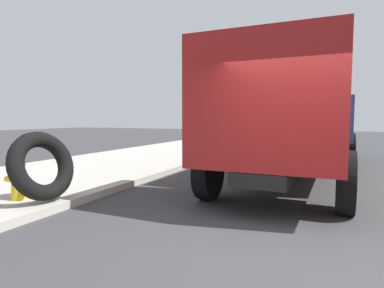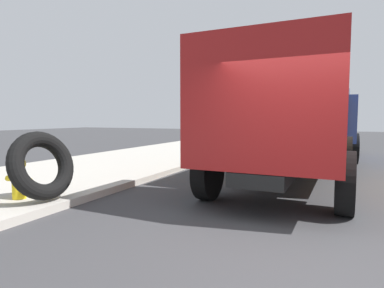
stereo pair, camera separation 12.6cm
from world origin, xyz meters
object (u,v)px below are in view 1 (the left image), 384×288
at_px(fire_hydrant, 18,177).
at_px(dump_truck_orange, 289,119).
at_px(loose_tire, 42,166).
at_px(dump_truck_blue, 315,119).

relative_size(fire_hydrant, dump_truck_orange, 0.11).
bearing_deg(fire_hydrant, dump_truck_orange, -46.50).
xyz_separation_m(loose_tire, dump_truck_orange, (3.97, -3.75, 0.82)).
distance_m(dump_truck_orange, dump_truck_blue, 7.28).
distance_m(loose_tire, dump_truck_blue, 11.96).
bearing_deg(dump_truck_blue, dump_truck_orange, 177.99).
height_order(loose_tire, dump_truck_blue, dump_truck_blue).
xyz_separation_m(fire_hydrant, dump_truck_blue, (11.32, -4.52, 1.05)).
xyz_separation_m(dump_truck_orange, dump_truck_blue, (7.27, -0.26, 0.00)).
height_order(fire_hydrant, dump_truck_orange, dump_truck_orange).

